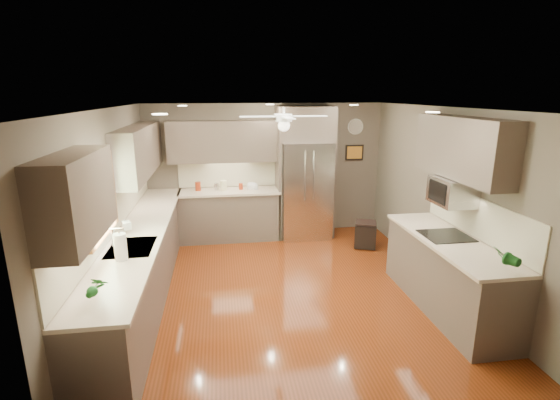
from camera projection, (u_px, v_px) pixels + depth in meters
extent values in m
plane|color=#53220B|center=(287.00, 289.00, 5.73)|extent=(5.00, 5.00, 0.00)
plane|color=white|center=(288.00, 108.00, 5.09)|extent=(5.00, 5.00, 0.00)
plane|color=brown|center=(266.00, 170.00, 7.80)|extent=(4.50, 0.00, 4.50)
plane|color=brown|center=(342.00, 292.00, 3.02)|extent=(4.50, 0.00, 4.50)
plane|color=brown|center=(111.00, 211.00, 5.09)|extent=(0.00, 5.00, 5.00)
plane|color=brown|center=(444.00, 198.00, 5.73)|extent=(0.00, 5.00, 5.00)
cylinder|color=maroon|center=(198.00, 186.00, 7.44)|extent=(0.13, 0.13, 0.16)
cylinder|color=silver|center=(216.00, 186.00, 7.48)|extent=(0.10, 0.10, 0.13)
cylinder|color=beige|center=(223.00, 185.00, 7.47)|extent=(0.12, 0.12, 0.19)
cylinder|color=maroon|center=(241.00, 186.00, 7.53)|extent=(0.10, 0.10, 0.12)
imported|color=white|center=(127.00, 225.00, 5.20)|extent=(0.13, 0.13, 0.21)
imported|color=#18561C|center=(96.00, 287.00, 3.44)|extent=(0.17, 0.12, 0.30)
imported|color=#18561C|center=(505.00, 257.00, 4.05)|extent=(0.20, 0.18, 0.31)
imported|color=beige|center=(252.00, 188.00, 7.55)|extent=(0.28, 0.28, 0.05)
cube|color=brown|center=(143.00, 263.00, 5.48)|extent=(0.60, 4.70, 0.90)
cube|color=beige|center=(141.00, 230.00, 5.36)|extent=(0.65, 4.70, 0.04)
cube|color=beige|center=(115.00, 211.00, 5.25)|extent=(0.02, 4.70, 0.50)
cube|color=brown|center=(230.00, 216.00, 7.62)|extent=(1.85, 0.60, 0.90)
cube|color=beige|center=(229.00, 191.00, 7.48)|extent=(1.85, 0.65, 0.04)
cube|color=beige|center=(228.00, 173.00, 7.70)|extent=(1.85, 0.02, 0.50)
cube|color=brown|center=(76.00, 198.00, 3.44)|extent=(0.33, 1.20, 0.75)
cube|color=brown|center=(139.00, 151.00, 6.21)|extent=(0.33, 2.40, 0.75)
cube|color=brown|center=(227.00, 141.00, 7.39)|extent=(2.15, 0.33, 0.75)
cube|color=brown|center=(462.00, 148.00, 4.98)|extent=(0.33, 1.70, 0.75)
cube|color=#BFF2B2|center=(98.00, 197.00, 4.54)|extent=(0.01, 1.00, 0.80)
cube|color=olive|center=(96.00, 159.00, 4.43)|extent=(0.05, 1.12, 0.06)
cube|color=olive|center=(105.00, 234.00, 4.65)|extent=(0.05, 1.12, 0.06)
cube|color=olive|center=(86.00, 211.00, 4.03)|extent=(0.05, 0.06, 0.80)
cube|color=olive|center=(112.00, 187.00, 5.05)|extent=(0.05, 0.06, 0.80)
cube|color=silver|center=(132.00, 248.00, 4.74)|extent=(0.50, 0.70, 0.03)
cube|color=#262626|center=(132.00, 251.00, 4.75)|extent=(0.44, 0.62, 0.05)
cylinder|color=silver|center=(113.00, 239.00, 4.68)|extent=(0.02, 0.02, 0.24)
cylinder|color=silver|center=(117.00, 229.00, 4.66)|extent=(0.16, 0.02, 0.02)
cube|color=silver|center=(305.00, 190.00, 7.64)|extent=(0.92, 0.72, 1.82)
cube|color=black|center=(309.00, 208.00, 7.38)|extent=(0.88, 0.02, 0.02)
cube|color=black|center=(309.00, 176.00, 7.23)|extent=(0.01, 0.02, 1.00)
cylinder|color=silver|center=(305.00, 176.00, 7.18)|extent=(0.02, 0.02, 0.90)
cylinder|color=silver|center=(314.00, 176.00, 7.20)|extent=(0.02, 0.02, 0.90)
cube|color=brown|center=(305.00, 124.00, 7.39)|extent=(1.04, 0.60, 0.63)
cube|color=brown|center=(278.00, 190.00, 7.63)|extent=(0.06, 0.60, 1.82)
cube|color=brown|center=(330.00, 188.00, 7.77)|extent=(0.06, 0.60, 1.82)
cube|color=brown|center=(447.00, 275.00, 5.12)|extent=(0.65, 2.20, 0.90)
cube|color=beige|center=(450.00, 240.00, 5.00)|extent=(0.70, 2.20, 0.04)
cube|color=beige|center=(477.00, 218.00, 4.98)|extent=(0.02, 2.20, 0.50)
cube|color=black|center=(446.00, 236.00, 5.09)|extent=(0.56, 0.52, 0.01)
cube|color=silver|center=(453.00, 191.00, 5.11)|extent=(0.42, 0.55, 0.34)
cube|color=black|center=(437.00, 192.00, 5.08)|extent=(0.02, 0.40, 0.26)
cylinder|color=white|center=(284.00, 110.00, 5.39)|extent=(0.03, 0.03, 0.08)
cylinder|color=white|center=(284.00, 118.00, 5.41)|extent=(0.22, 0.22, 0.10)
sphere|color=white|center=(284.00, 125.00, 5.44)|extent=(0.16, 0.16, 0.16)
cube|color=white|center=(309.00, 116.00, 5.46)|extent=(0.48, 0.11, 0.01)
cube|color=white|center=(280.00, 115.00, 5.74)|extent=(0.11, 0.48, 0.01)
cube|color=white|center=(258.00, 117.00, 5.36)|extent=(0.48, 0.11, 0.01)
cube|color=white|center=(288.00, 118.00, 5.07)|extent=(0.11, 0.48, 0.01)
cylinder|color=white|center=(182.00, 106.00, 6.14)|extent=(0.14, 0.14, 0.01)
cylinder|color=white|center=(354.00, 105.00, 6.52)|extent=(0.14, 0.14, 0.01)
cylinder|color=white|center=(160.00, 114.00, 3.75)|extent=(0.14, 0.14, 0.01)
cylinder|color=white|center=(433.00, 112.00, 4.13)|extent=(0.14, 0.14, 0.01)
cylinder|color=white|center=(270.00, 104.00, 6.81)|extent=(0.14, 0.14, 0.01)
cylinder|color=white|center=(355.00, 127.00, 7.83)|extent=(0.30, 0.03, 0.30)
cylinder|color=silver|center=(356.00, 127.00, 7.82)|extent=(0.29, 0.00, 0.29)
cube|color=black|center=(354.00, 152.00, 7.95)|extent=(0.36, 0.03, 0.30)
cube|color=#BF7B26|center=(355.00, 153.00, 7.94)|extent=(0.30, 0.01, 0.24)
cube|color=black|center=(365.00, 235.00, 7.23)|extent=(0.47, 0.47, 0.41)
cube|color=black|center=(366.00, 223.00, 7.17)|extent=(0.45, 0.45, 0.03)
cylinder|color=white|center=(121.00, 248.00, 4.34)|extent=(0.13, 0.13, 0.31)
cylinder|color=silver|center=(120.00, 247.00, 4.33)|extent=(0.03, 0.03, 0.33)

